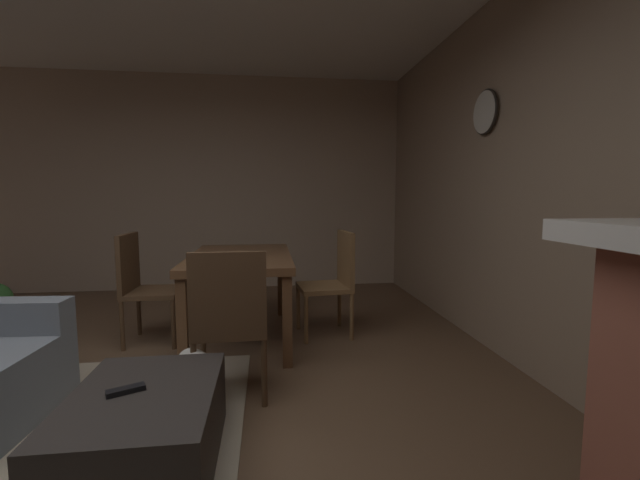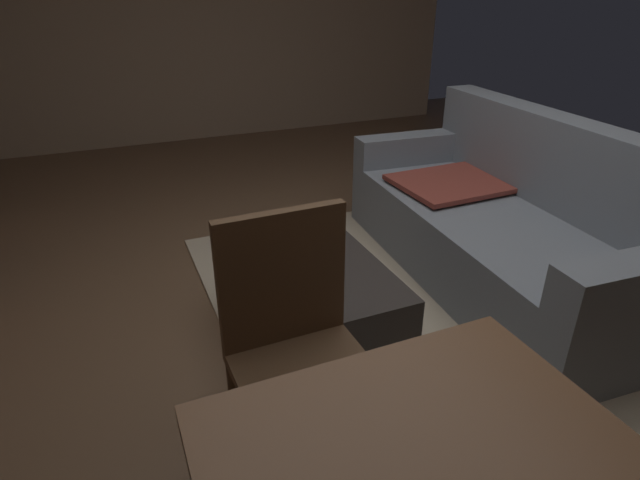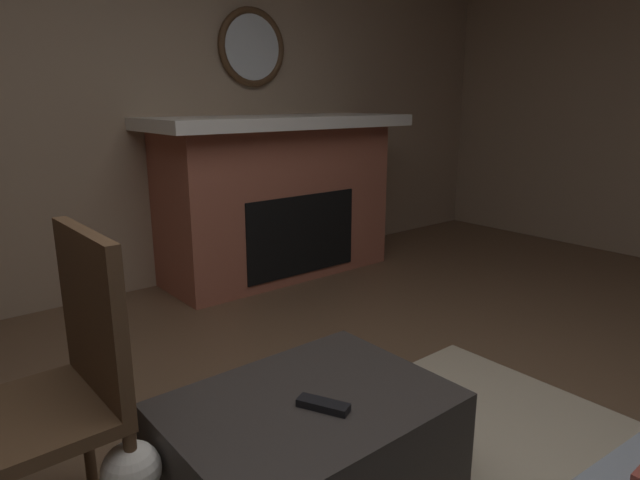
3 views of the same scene
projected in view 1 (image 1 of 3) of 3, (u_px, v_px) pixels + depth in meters
name	position (u px, v px, depth m)	size (l,w,h in m)	color
wall_right_window_side	(200.00, 184.00, 5.52)	(0.12, 5.85, 2.80)	#C4AA91
area_rug	(7.00, 480.00, 1.82)	(2.60, 2.00, 0.01)	tan
ottoman_coffee_table	(145.00, 431.00, 1.87)	(0.86, 0.63, 0.37)	#2D2826
tv_remote	(126.00, 390.00, 1.84)	(0.05, 0.16, 0.02)	black
dining_table	(241.00, 264.00, 3.59)	(1.47, 0.85, 0.74)	brown
dining_chair_north	(142.00, 282.00, 3.50)	(0.45, 0.45, 0.93)	#513823
dining_chair_south	(334.00, 277.00, 3.71)	(0.48, 0.48, 0.93)	brown
dining_chair_west	(230.00, 316.00, 2.49)	(0.45, 0.45, 0.93)	#513823
small_dog	(193.00, 369.00, 2.57)	(0.57, 0.34, 0.31)	silver
wall_clock	(485.00, 112.00, 3.34)	(0.36, 0.03, 0.36)	silver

